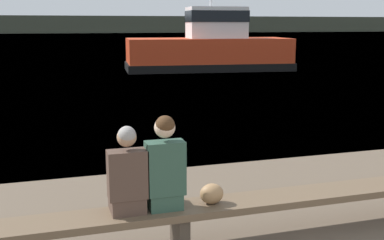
{
  "coord_description": "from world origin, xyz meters",
  "views": [
    {
      "loc": [
        -2.17,
        -1.64,
        2.5
      ],
      "look_at": [
        0.27,
        6.23,
        0.84
      ],
      "focal_mm": 45.0,
      "sensor_mm": 36.0,
      "label": 1
    }
  ],
  "objects": [
    {
      "name": "tugboat_red",
      "position": [
        6.6,
        23.33,
        1.08
      ],
      "size": [
        9.24,
        4.37,
        6.32
      ],
      "rotation": [
        0.0,
        0.0,
        1.46
      ],
      "color": "red",
      "rests_on": "water_surface"
    },
    {
      "name": "far_shoreline",
      "position": [
        0.0,
        136.63,
        2.28
      ],
      "size": [
        600.0,
        12.0,
        4.56
      ],
      "primitive_type": "cube",
      "color": "#424738",
      "rests_on": "ground"
    },
    {
      "name": "shopping_bag",
      "position": [
        -0.43,
        3.23,
        0.61
      ],
      "size": [
        0.27,
        0.21,
        0.23
      ],
      "color": "#9E754C",
      "rests_on": "bench_main"
    },
    {
      "name": "bench_main",
      "position": [
        -0.8,
        3.23,
        0.41
      ],
      "size": [
        7.7,
        0.5,
        0.49
      ],
      "color": "brown",
      "rests_on": "ground"
    },
    {
      "name": "water_surface",
      "position": [
        0.0,
        126.2,
        0.0
      ],
      "size": [
        240.0,
        240.0,
        0.0
      ],
      "primitive_type": "plane",
      "color": "#386084",
      "rests_on": "ground"
    },
    {
      "name": "person_right",
      "position": [
        -0.97,
        3.23,
        0.96
      ],
      "size": [
        0.42,
        0.4,
        1.05
      ],
      "color": "#2D4C3D",
      "rests_on": "bench_main"
    },
    {
      "name": "person_left",
      "position": [
        -1.38,
        3.23,
        0.91
      ],
      "size": [
        0.42,
        0.39,
        0.97
      ],
      "color": "#4C382D",
      "rests_on": "bench_main"
    }
  ]
}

